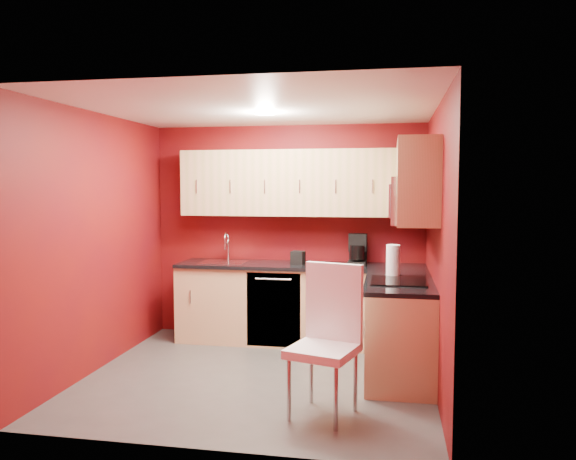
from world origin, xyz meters
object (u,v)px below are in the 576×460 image
(sink, at_px, (224,259))
(paper_towel, at_px, (393,261))
(dining_chair, at_px, (323,342))
(napkin_holder, at_px, (298,258))
(microwave, at_px, (413,200))
(coffee_maker, at_px, (357,249))

(sink, xyz_separation_m, paper_towel, (1.93, -0.71, 0.12))
(dining_chair, bearing_deg, sink, 141.74)
(napkin_holder, relative_size, dining_chair, 0.13)
(microwave, height_order, dining_chair, microwave)
(microwave, height_order, sink, microwave)
(sink, bearing_deg, paper_towel, -20.10)
(microwave, relative_size, coffee_maker, 2.23)
(sink, distance_m, napkin_holder, 0.88)
(sink, xyz_separation_m, napkin_holder, (0.88, -0.05, 0.04))
(microwave, distance_m, coffee_maker, 1.37)
(sink, bearing_deg, microwave, -25.60)
(microwave, distance_m, napkin_holder, 1.68)
(sink, bearing_deg, coffee_maker, 3.86)
(coffee_maker, bearing_deg, paper_towel, -62.37)
(coffee_maker, height_order, napkin_holder, coffee_maker)
(microwave, relative_size, dining_chair, 0.65)
(napkin_holder, height_order, dining_chair, dining_chair)
(microwave, xyz_separation_m, paper_towel, (-0.17, 0.30, -0.60))
(microwave, distance_m, paper_towel, 0.69)
(coffee_maker, bearing_deg, dining_chair, -92.06)
(coffee_maker, distance_m, paper_towel, 0.90)
(coffee_maker, height_order, dining_chair, coffee_maker)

